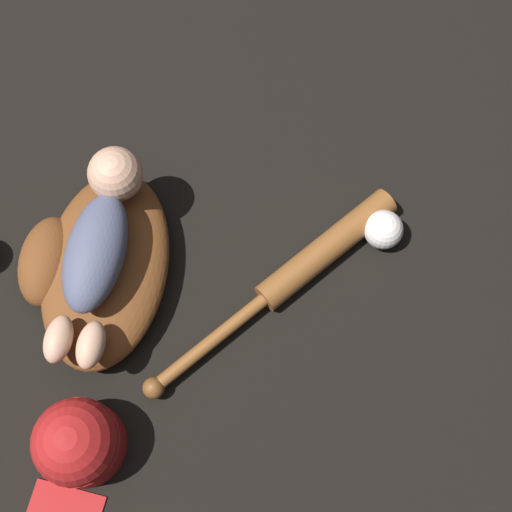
{
  "coord_description": "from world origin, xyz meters",
  "views": [
    {
      "loc": [
        -0.33,
        -0.35,
        1.22
      ],
      "look_at": [
        0.04,
        -0.23,
        0.07
      ],
      "focal_mm": 50.0,
      "sensor_mm": 36.0,
      "label": 1
    }
  ],
  "objects_px": {
    "baseball": "(383,230)",
    "baby_figure": "(99,238)",
    "baseball_cap": "(78,443)",
    "baseball_bat": "(303,268)",
    "baseball_glove": "(96,267)"
  },
  "relations": [
    {
      "from": "baseball_glove",
      "to": "baby_figure",
      "type": "bearing_deg",
      "value": -25.47
    },
    {
      "from": "baseball",
      "to": "baseball_glove",
      "type": "bearing_deg",
      "value": 116.78
    },
    {
      "from": "baseball_cap",
      "to": "baseball",
      "type": "bearing_deg",
      "value": -35.34
    },
    {
      "from": "baseball_glove",
      "to": "baseball",
      "type": "height_order",
      "value": "baseball_glove"
    },
    {
      "from": "baseball",
      "to": "baseball_cap",
      "type": "bearing_deg",
      "value": 144.66
    },
    {
      "from": "baby_figure",
      "to": "baseball_glove",
      "type": "bearing_deg",
      "value": 154.53
    },
    {
      "from": "baseball_glove",
      "to": "baseball_bat",
      "type": "xyz_separation_m",
      "value": [
        0.12,
        -0.34,
        -0.02
      ]
    },
    {
      "from": "baseball",
      "to": "baseball_cap",
      "type": "relative_size",
      "value": 0.34
    },
    {
      "from": "baseball_bat",
      "to": "baseball_glove",
      "type": "bearing_deg",
      "value": 109.16
    },
    {
      "from": "baby_figure",
      "to": "baseball",
      "type": "distance_m",
      "value": 0.49
    },
    {
      "from": "baseball_bat",
      "to": "baseball_cap",
      "type": "relative_size",
      "value": 2.32
    },
    {
      "from": "baseball",
      "to": "baby_figure",
      "type": "bearing_deg",
      "value": 114.53
    },
    {
      "from": "baseball_glove",
      "to": "baseball_cap",
      "type": "relative_size",
      "value": 1.92
    },
    {
      "from": "baseball_glove",
      "to": "baseball",
      "type": "relative_size",
      "value": 5.67
    },
    {
      "from": "baseball_glove",
      "to": "baseball_cap",
      "type": "bearing_deg",
      "value": -162.3
    }
  ]
}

